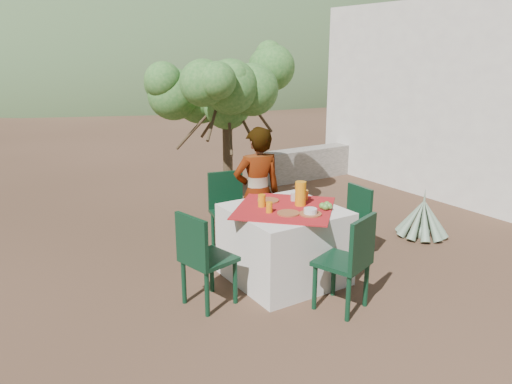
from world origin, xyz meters
TOP-DOWN VIEW (x-y plane):
  - ground at (0.00, 0.00)m, footprint 160.00×160.00m
  - table at (0.41, 0.25)m, footprint 1.30×1.30m
  - chair_far at (0.34, 1.28)m, footprint 0.49×0.49m
  - chair_near at (0.51, -0.59)m, footprint 0.53×0.53m
  - chair_left at (-0.55, 0.17)m, footprint 0.49×0.49m
  - chair_right at (1.34, 0.28)m, footprint 0.39×0.39m
  - person at (0.49, 0.88)m, footprint 0.61×0.46m
  - shrub_tree at (0.96, 2.33)m, footprint 1.76×1.72m
  - agave at (2.57, 0.30)m, footprint 0.64×0.65m
  - guesthouse at (5.60, 1.80)m, footprint 3.20×4.20m
  - stone_wall at (3.60, 3.40)m, footprint 2.60×0.35m
  - hill_near_right at (12.00, 36.00)m, footprint 48.00×48.00m
  - hill_far_right at (28.00, 46.00)m, footprint 36.00×36.00m
  - plate_far at (0.39, 0.51)m, footprint 0.22×0.22m
  - plate_near at (0.32, 0.07)m, footprint 0.22×0.22m
  - glass_far at (0.23, 0.39)m, footprint 0.08×0.08m
  - glass_near at (0.19, 0.20)m, footprint 0.06×0.06m
  - juice_pitcher at (0.58, 0.23)m, footprint 0.11×0.11m
  - bowl_plate at (0.48, -0.06)m, footprint 0.22×0.22m
  - white_bowl at (0.48, -0.06)m, footprint 0.13×0.13m
  - jar_left at (0.74, 0.35)m, footprint 0.07×0.07m
  - jar_right at (0.71, 0.42)m, footprint 0.06×0.06m
  - napkin_holder at (0.62, 0.38)m, footprint 0.07×0.06m
  - fruit_cluster at (0.71, -0.01)m, footprint 0.13×0.12m

SIDE VIEW (x-z plane):
  - ground at x=0.00m, z-range 0.00..0.00m
  - hill_near_right at x=12.00m, z-range -10.00..10.00m
  - hill_far_right at x=28.00m, z-range -7.00..7.00m
  - agave at x=2.57m, z-range -0.11..0.57m
  - stone_wall at x=3.60m, z-range 0.00..0.55m
  - table at x=0.41m, z-range 0.00..0.76m
  - chair_right at x=1.34m, z-range 0.05..0.87m
  - chair_left at x=-0.55m, z-range 0.05..0.94m
  - chair_near at x=0.51m, z-range 0.05..0.95m
  - chair_far at x=0.34m, z-range 0.05..0.95m
  - person at x=0.49m, z-range 0.00..1.48m
  - bowl_plate at x=0.48m, z-range 0.76..0.77m
  - plate_far at x=0.39m, z-range 0.76..0.78m
  - plate_near at x=0.32m, z-range 0.76..0.78m
  - fruit_cluster at x=0.71m, z-range 0.76..0.83m
  - white_bowl at x=0.48m, z-range 0.77..0.82m
  - napkin_holder at x=0.62m, z-range 0.76..0.85m
  - jar_right at x=0.71m, z-range 0.76..0.85m
  - glass_near at x=0.19m, z-range 0.76..0.86m
  - jar_left at x=0.74m, z-range 0.76..0.86m
  - glass_far at x=0.23m, z-range 0.76..0.88m
  - juice_pitcher at x=0.58m, z-range 0.76..1.01m
  - guesthouse at x=5.60m, z-range 0.00..3.00m
  - shrub_tree at x=0.96m, z-range 0.60..2.67m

